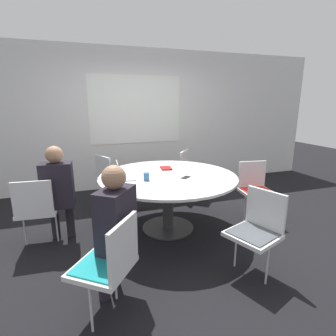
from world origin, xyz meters
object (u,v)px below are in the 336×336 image
Objects in this scene: chair_1 at (110,261)px; person_1 at (115,223)px; chair_3 at (255,186)px; laptop at (124,174)px; chair_0 at (37,207)px; chair_4 at (191,170)px; spiral_notebook at (166,168)px; person_0 at (58,187)px; chair_5 at (110,175)px; chair_2 at (257,227)px; cell_phone at (186,177)px; coffee_cup at (146,177)px.

person_1 is at bearing 19.00° from chair_1.
chair_3 is at bearing -28.64° from person_1.
person_1 is at bearing 171.01° from laptop.
chair_0 is at bearing 63.96° from chair_1.
chair_4 is at bearing 1.51° from chair_1.
chair_1 reaches higher than spiral_notebook.
person_0 is 1.30m from person_1.
person_0 is at bearing 54.42° from chair_1.
chair_3 is at bearing 63.77° from chair_4.
laptop reaches higher than chair_0.
chair_0 and chair_3 have the same top height.
chair_5 is 1.28m from person_0.
spiral_notebook is at bearing 15.81° from chair_5.
person_1 is 5.35× the size of spiral_notebook.
chair_4 is at bearing 45.59° from spiral_notebook.
person_0 is at bearing 34.58° from chair_2.
chair_0 is 1.82m from cell_phone.
laptop reaches higher than coffee_cup.
chair_3 is 3.80× the size of spiral_notebook.
chair_1 is at bearing 4.09° from chair_4.
chair_4 is (1.68, 2.37, 0.00)m from chair_1.
chair_4 is at bearing 60.10° from chair_5.
spiral_notebook is at bearing 13.11° from person_0.
person_0 is (-2.66, 0.21, 0.20)m from chair_3.
person_1 is at bearing -118.24° from coffee_cup.
chair_5 reaches higher than cell_phone.
spiral_notebook is at bearing 100.89° from cell_phone.
laptop is (-1.11, 1.23, 0.31)m from chair_2.
cell_phone is (1.09, 1.15, 0.25)m from chair_1.
chair_2 is (2.13, -1.23, 0.00)m from chair_0.
chair_1 is at bearing -133.42° from cell_phone.
person_1 reaches higher than chair_4.
chair_0 reaches higher than spiral_notebook.
chair_3 is 1.27m from chair_4.
chair_1 is at bearing 74.26° from chair_2.
chair_0 is 1.00× the size of chair_3.
chair_3 reaches higher than cell_phone.
laptop reaches higher than chair_1.
chair_3 is 0.71× the size of person_0.
chair_1 is 0.71× the size of person_0.
chair_2 is at bearing 33.15° from chair_4.
coffee_cup is at bearing -9.55° from person_0.
chair_2 is at bearing -134.34° from laptop.
cell_phone is at bearing 5.68° from chair_5.
person_0 reaches higher than chair_2.
coffee_cup reaches higher than spiral_notebook.
chair_3 and chair_5 have the same top height.
chair_5 is 0.71× the size of person_0.
chair_0 is 2.91m from chair_3.
cell_phone is at bearing -2.99° from chair_0.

